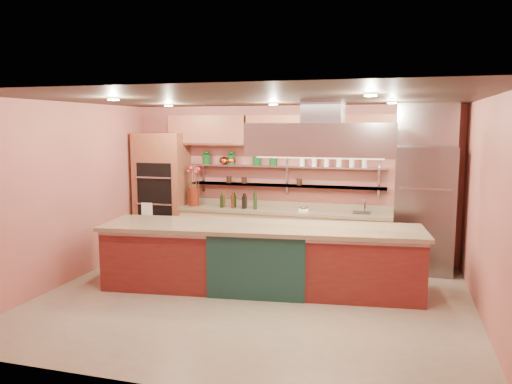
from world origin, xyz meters
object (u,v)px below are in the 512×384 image
(green_canister, at_px, (273,161))
(island, at_px, (261,258))
(copper_kettle, at_px, (224,160))
(kitchen_scale, at_px, (304,208))
(flower_vase, at_px, (194,197))
(refrigerator, at_px, (424,210))

(green_canister, bearing_deg, island, -81.47)
(island, distance_m, copper_kettle, 2.60)
(kitchen_scale, xyz_separation_m, green_canister, (-0.62, 0.22, 0.82))
(copper_kettle, bearing_deg, green_canister, 0.00)
(green_canister, bearing_deg, flower_vase, -171.60)
(island, relative_size, copper_kettle, 26.31)
(refrigerator, height_order, green_canister, refrigerator)
(refrigerator, relative_size, kitchen_scale, 12.21)
(island, bearing_deg, flower_vase, 130.25)
(flower_vase, bearing_deg, kitchen_scale, 0.00)
(island, height_order, green_canister, green_canister)
(flower_vase, bearing_deg, green_canister, 8.40)
(flower_vase, relative_size, green_canister, 2.05)
(copper_kettle, distance_m, green_canister, 0.96)
(copper_kettle, bearing_deg, island, -56.50)
(kitchen_scale, distance_m, green_canister, 1.05)
(refrigerator, distance_m, kitchen_scale, 2.02)
(refrigerator, height_order, island, refrigerator)
(kitchen_scale, bearing_deg, green_canister, 161.37)
(refrigerator, relative_size, green_canister, 12.57)
(refrigerator, bearing_deg, kitchen_scale, 179.72)
(refrigerator, height_order, kitchen_scale, refrigerator)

